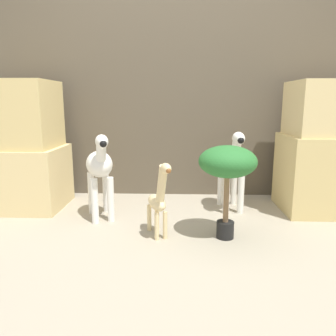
{
  "coord_description": "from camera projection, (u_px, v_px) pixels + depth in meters",
  "views": [
    {
      "loc": [
        0.08,
        -2.03,
        0.95
      ],
      "look_at": [
        -0.02,
        0.68,
        0.4
      ],
      "focal_mm": 35.0,
      "sensor_mm": 36.0,
      "label": 1
    }
  ],
  "objects": [
    {
      "name": "zebra_left",
      "position": [
        100.0,
        168.0,
        2.63
      ],
      "size": [
        0.32,
        0.49,
        0.71
      ],
      "color": "white",
      "rests_on": "ground_plane"
    },
    {
      "name": "rock_pillar_right",
      "position": [
        333.0,
        151.0,
        2.81
      ],
      "size": [
        0.82,
        0.6,
        1.12
      ],
      "color": "#D1B775",
      "rests_on": "ground_plane"
    },
    {
      "name": "ground_plane",
      "position": [
        168.0,
        246.0,
        2.18
      ],
      "size": [
        14.0,
        14.0,
        0.0
      ],
      "primitive_type": "plane",
      "color": "#9E937F"
    },
    {
      "name": "giraffe_figurine",
      "position": [
        159.0,
        199.0,
        2.29
      ],
      "size": [
        0.22,
        0.39,
        0.56
      ],
      "color": "beige",
      "rests_on": "ground_plane"
    },
    {
      "name": "wall_back",
      "position": [
        173.0,
        86.0,
        3.23
      ],
      "size": [
        6.4,
        0.08,
        2.2
      ],
      "color": "brown",
      "rests_on": "ground_plane"
    },
    {
      "name": "rock_pillar_left",
      "position": [
        15.0,
        149.0,
        2.91
      ],
      "size": [
        0.82,
        0.6,
        1.13
      ],
      "color": "#DBC184",
      "rests_on": "ground_plane"
    },
    {
      "name": "zebra_right",
      "position": [
        232.0,
        163.0,
        2.85
      ],
      "size": [
        0.24,
        0.49,
        0.71
      ],
      "color": "white",
      "rests_on": "ground_plane"
    },
    {
      "name": "potted_palm_front",
      "position": [
        228.0,
        166.0,
        2.22
      ],
      "size": [
        0.4,
        0.4,
        0.66
      ],
      "color": "black",
      "rests_on": "ground_plane"
    }
  ]
}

